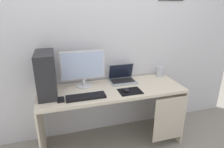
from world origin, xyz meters
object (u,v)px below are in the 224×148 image
Objects in this scene: cell_phone at (61,100)px; laptop at (122,78)px; keyboard at (86,97)px; monitor at (83,68)px; pc_tower at (46,74)px; speaker at (160,71)px; mouse_left at (126,90)px.

laptop is at bearing 21.72° from cell_phone.
laptop reaches higher than keyboard.
cell_phone is (-0.29, -0.29, -0.23)m from monitor.
pc_tower is 1.48m from speaker.
speaker is (0.56, 0.03, 0.03)m from laptop.
monitor reaches higher than mouse_left.
monitor is (0.41, 0.11, -0.00)m from pc_tower.
pc_tower is 0.32m from cell_phone.
laptop is 0.84m from cell_phone.
speaker is at bearing 14.22° from cell_phone.
mouse_left is at bearing 2.47° from keyboard.
cell_phone is at bearing -179.96° from mouse_left.
keyboard is 3.23× the size of cell_phone.
mouse_left is 0.72m from cell_phone.
laptop reaches higher than cell_phone.
monitor is 1.23× the size of keyboard.
mouse_left is (0.46, 0.02, 0.01)m from keyboard.
monitor is 3.96× the size of cell_phone.
laptop is 0.62m from keyboard.
speaker is 1.14m from keyboard.
pc_tower is 0.94m from laptop.
keyboard is at bearing -177.53° from mouse_left.
mouse_left is (-0.62, -0.34, -0.05)m from speaker.
monitor is 0.38m from keyboard.
monitor is 0.57m from mouse_left.
keyboard is at bearing -4.31° from cell_phone.
cell_phone is at bearing -165.78° from speaker.
pc_tower reaches higher than speaker.
pc_tower is 0.48m from keyboard.
mouse_left reaches higher than keyboard.
monitor is 3.64× the size of speaker.
cell_phone is (-0.72, -0.00, -0.02)m from mouse_left.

